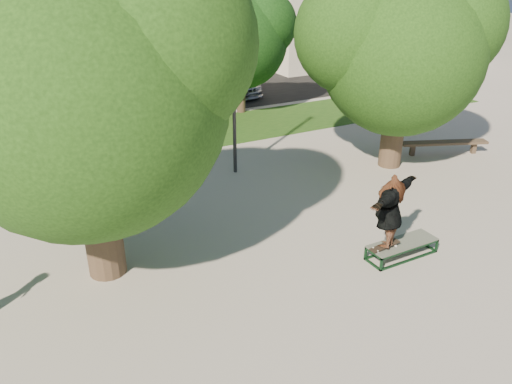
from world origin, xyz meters
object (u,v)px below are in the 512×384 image
tree_left (74,78)px  car_grey (184,91)px  bench (444,144)px  car_silver_a (49,99)px  grind_box (402,249)px  lamppost (234,79)px  tree_right (399,44)px  car_dark (11,99)px  car_silver_b (228,81)px

tree_left → car_grey: tree_left is taller
bench → car_silver_a: 17.15m
grind_box → lamppost: bearing=100.1°
tree_right → car_dark: tree_right is taller
bench → car_silver_a: car_silver_a is taller
grind_box → car_grey: bearing=88.8°
car_silver_a → car_silver_b: size_ratio=1.01×
lamppost → tree_right: bearing=-21.3°
tree_left → tree_right: (10.21, 1.99, -0.33)m
lamppost → car_silver_b: lamppost is taller
bench → lamppost: bearing=-173.1°
car_silver_a → car_dark: 1.87m
lamppost → bench: size_ratio=1.96×
grind_box → tree_left: bearing=156.9°
lamppost → bench: (7.50, -2.10, -2.74)m
bench → car_silver_b: car_silver_b is taller
lamppost → car_silver_a: bearing=113.9°
lamppost → car_grey: size_ratio=1.12×
tree_right → car_dark: (-10.92, 13.18, -3.40)m
car_silver_a → tree_left: bearing=-94.0°
lamppost → car_grey: bearing=80.2°
tree_left → lamppost: size_ratio=1.16×
lamppost → car_silver_a: (-4.50, 10.15, -2.38)m
lamppost → bench: lamppost is taller
car_dark → car_grey: bearing=-13.6°
car_grey → tree_right: bearing=-62.1°
tree_left → grind_box: 8.22m
car_grey → car_silver_b: size_ratio=1.21×
car_silver_b → bench: bearing=-86.7°
car_grey → grind_box: bearing=-81.1°
tree_left → car_silver_b: bearing=55.0°
tree_left → car_silver_a: tree_left is taller
car_grey → car_silver_b: bearing=35.9°
bench → car_silver_a: bearing=156.9°
grind_box → tree_right: bearing=51.9°
car_silver_a → car_grey: (6.00, -1.49, -0.02)m
grind_box → car_dark: bearing=111.8°
tree_right → car_silver_a: tree_right is taller
car_dark → car_silver_b: (10.52, -1.14, -0.04)m
car_silver_a → car_dark: (-1.50, 1.11, -0.08)m
bench → car_grey: bearing=141.7°
car_grey → bench: bearing=-50.8°
bench → tree_right: bearing=-161.5°
tree_left → car_silver_a: size_ratio=1.57×
lamppost → grind_box: lamppost is taller
car_grey → car_silver_a: bearing=176.1°
grind_box → car_silver_a: bearing=108.7°
tree_left → lamppost: 6.70m
bench → car_silver_b: bearing=126.2°
tree_left → car_silver_a: 14.54m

